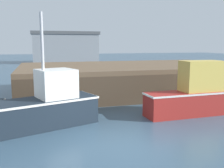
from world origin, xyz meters
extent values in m
cube|color=#334C60|center=(0.00, 0.00, -0.05)|extent=(120.00, 160.00, 0.10)
cube|color=brown|center=(3.24, 8.75, 1.68)|extent=(14.00, 7.74, 0.25)
cube|color=#433527|center=(3.24, 5.00, 0.78)|extent=(14.00, 0.24, 1.56)
cylinder|color=#433527|center=(-3.37, 5.09, 0.78)|extent=(0.32, 0.32, 1.56)
cylinder|color=#433527|center=(3.24, 5.09, 0.78)|extent=(0.32, 0.32, 1.56)
cylinder|color=#433527|center=(-0.96, 12.41, 0.78)|extent=(0.32, 0.32, 1.56)
cylinder|color=#433527|center=(7.44, 12.41, 0.78)|extent=(0.32, 0.32, 1.56)
cylinder|color=#433527|center=(-0.06, 5.09, 0.78)|extent=(6.63, 0.16, 1.40)
cube|color=#19232D|center=(-2.37, 2.53, 0.54)|extent=(4.18, 2.63, 1.09)
cube|color=silver|center=(-2.37, 2.53, 1.04)|extent=(4.26, 2.68, 0.08)
cube|color=silver|center=(-1.90, 2.68, 1.64)|extent=(1.69, 1.64, 1.10)
cylinder|color=#B7B7BC|center=(-2.37, 2.53, 3.26)|extent=(0.11, 0.11, 2.13)
cube|color=maroon|center=(3.93, 2.41, 0.53)|extent=(4.18, 1.20, 1.07)
cube|color=silver|center=(3.93, 2.41, 1.02)|extent=(4.26, 1.23, 0.08)
cube|color=gold|center=(4.45, 2.42, 1.75)|extent=(1.87, 0.98, 1.36)
cube|color=silver|center=(5.09, 3.86, 0.16)|extent=(2.05, 1.19, 0.32)
cube|color=#7F6647|center=(5.09, 3.86, 0.34)|extent=(0.27, 0.58, 0.04)
cube|color=gray|center=(1.87, 37.66, 2.39)|extent=(10.73, 5.63, 4.78)
cube|color=#494C4F|center=(1.87, 37.66, 5.03)|extent=(11.16, 5.86, 0.50)
camera|label=1|loc=(-2.48, -7.35, 3.14)|focal=40.87mm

